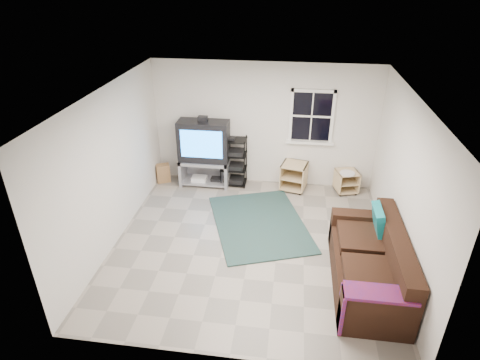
# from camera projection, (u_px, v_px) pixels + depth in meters

# --- Properties ---
(room) EXTENTS (4.60, 4.62, 4.60)m
(room) POSITION_uv_depth(u_px,v_px,m) (311.00, 120.00, 8.05)
(room) COLOR gray
(room) RESTS_ON ground
(tv_unit) EXTENTS (1.05, 0.52, 1.54)m
(tv_unit) POSITION_uv_depth(u_px,v_px,m) (204.00, 148.00, 8.39)
(tv_unit) COLOR #9999A0
(tv_unit) RESTS_ON ground
(av_rack) EXTENTS (0.54, 0.39, 1.08)m
(av_rack) POSITION_uv_depth(u_px,v_px,m) (234.00, 164.00, 8.55)
(av_rack) COLOR black
(av_rack) RESTS_ON ground
(side_table_left) EXTENTS (0.60, 0.60, 0.59)m
(side_table_left) POSITION_uv_depth(u_px,v_px,m) (294.00, 175.00, 8.45)
(side_table_left) COLOR #CFB27F
(side_table_left) RESTS_ON ground
(side_table_right) EXTENTS (0.52, 0.52, 0.49)m
(side_table_right) POSITION_uv_depth(u_px,v_px,m) (346.00, 180.00, 8.35)
(side_table_right) COLOR #CFB27F
(side_table_right) RESTS_ON ground
(sofa) EXTENTS (0.95, 2.14, 0.98)m
(sofa) POSITION_uv_depth(u_px,v_px,m) (371.00, 265.00, 5.84)
(sofa) COLOR black
(sofa) RESTS_ON ground
(shag_rug) EXTENTS (2.21, 2.57, 0.03)m
(shag_rug) POSITION_uv_depth(u_px,v_px,m) (259.00, 223.00, 7.39)
(shag_rug) COLOR black
(shag_rug) RESTS_ON ground
(paper_bag) EXTENTS (0.34, 0.29, 0.41)m
(paper_bag) POSITION_uv_depth(u_px,v_px,m) (163.00, 173.00, 8.77)
(paper_bag) COLOR olive
(paper_bag) RESTS_ON ground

